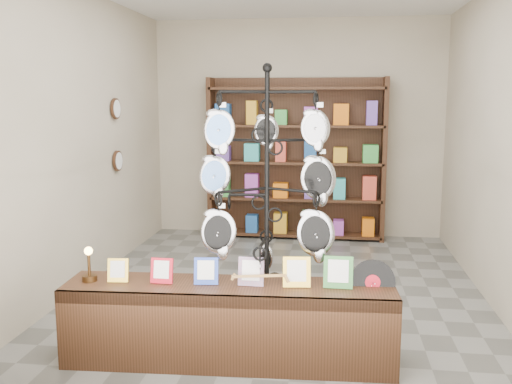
% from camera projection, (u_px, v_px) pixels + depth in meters
% --- Properties ---
extents(ground, '(5.00, 5.00, 0.00)m').
position_uv_depth(ground, '(279.00, 290.00, 5.76)').
color(ground, slate).
rests_on(ground, ground).
extents(room_envelope, '(5.00, 5.00, 5.00)m').
position_uv_depth(room_envelope, '(280.00, 105.00, 5.46)').
color(room_envelope, '#BEB199').
rests_on(room_envelope, ground).
extents(display_tree, '(1.11, 1.02, 2.16)m').
position_uv_depth(display_tree, '(267.00, 189.00, 4.22)').
color(display_tree, black).
rests_on(display_tree, ground).
extents(front_shelf, '(2.41, 0.61, 0.84)m').
position_uv_depth(front_shelf, '(229.00, 323.00, 4.15)').
color(front_shelf, black).
rests_on(front_shelf, ground).
extents(back_shelving, '(2.42, 0.36, 2.20)m').
position_uv_depth(back_shelving, '(296.00, 164.00, 7.84)').
color(back_shelving, black).
rests_on(back_shelving, ground).
extents(wall_clocks, '(0.03, 0.24, 0.84)m').
position_uv_depth(wall_clocks, '(117.00, 135.00, 6.57)').
color(wall_clocks, black).
rests_on(wall_clocks, ground).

